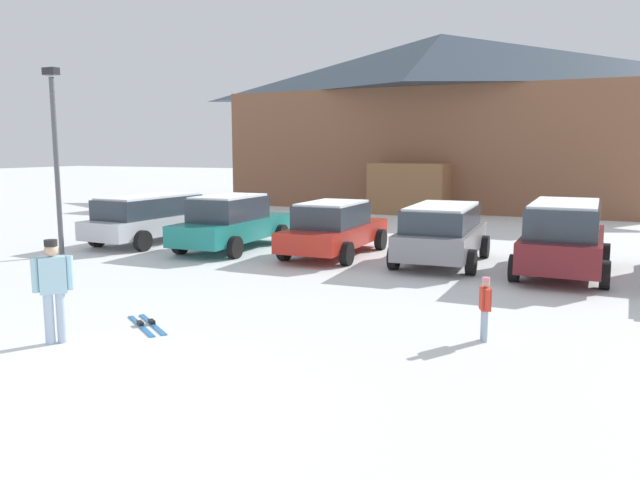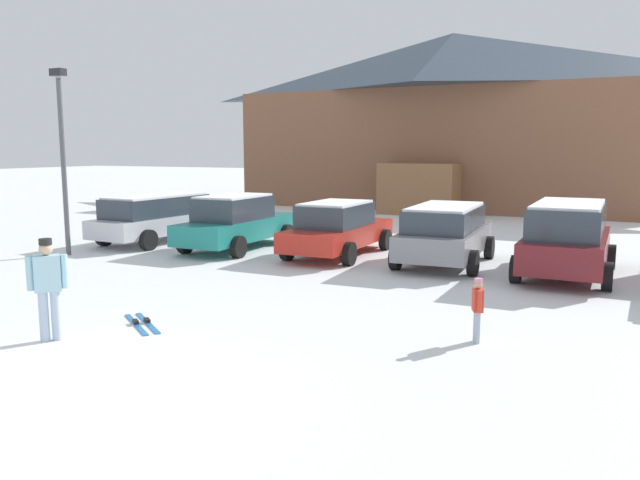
% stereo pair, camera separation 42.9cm
% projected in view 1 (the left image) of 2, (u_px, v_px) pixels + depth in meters
% --- Properties ---
extents(ground, '(160.00, 160.00, 0.00)m').
position_uv_depth(ground, '(66.00, 406.00, 7.51)').
color(ground, silver).
extents(ski_lodge, '(21.54, 11.15, 9.12)m').
position_uv_depth(ski_lodge, '(439.00, 120.00, 33.68)').
color(ski_lodge, brown).
rests_on(ski_lodge, ground).
extents(parked_silver_wagon, '(2.28, 4.85, 1.57)m').
position_uv_depth(parked_silver_wagon, '(151.00, 217.00, 20.42)').
color(parked_silver_wagon, silver).
rests_on(parked_silver_wagon, ground).
extents(parked_teal_hatchback, '(2.12, 4.77, 1.68)m').
position_uv_depth(parked_teal_hatchback, '(232.00, 222.00, 19.12)').
color(parked_teal_hatchback, '#1D7F77').
rests_on(parked_teal_hatchback, ground).
extents(parked_red_sedan, '(2.10, 4.65, 1.57)m').
position_uv_depth(parked_red_sedan, '(334.00, 228.00, 18.04)').
color(parked_red_sedan, red).
rests_on(parked_red_sedan, ground).
extents(parked_grey_wagon, '(2.30, 4.31, 1.59)m').
position_uv_depth(parked_grey_wagon, '(442.00, 232.00, 16.73)').
color(parked_grey_wagon, gray).
rests_on(parked_grey_wagon, ground).
extents(parked_maroon_van, '(2.18, 4.52, 1.80)m').
position_uv_depth(parked_maroon_van, '(564.00, 236.00, 15.26)').
color(parked_maroon_van, maroon).
rests_on(parked_maroon_van, ground).
extents(skier_adult_in_blue_parka, '(0.45, 0.49, 1.67)m').
position_uv_depth(skier_adult_in_blue_parka, '(53.00, 285.00, 9.82)').
color(skier_adult_in_blue_parka, '#A6B9D3').
rests_on(skier_adult_in_blue_parka, ground).
extents(skier_child_in_red_jacket, '(0.23, 0.37, 1.05)m').
position_uv_depth(skier_child_in_red_jacket, '(485.00, 305.00, 9.98)').
color(skier_child_in_red_jacket, '#9CAFC2').
rests_on(skier_child_in_red_jacket, ground).
extents(pair_of_skis, '(1.38, 1.10, 0.08)m').
position_uv_depth(pair_of_skis, '(147.00, 324.00, 10.93)').
color(pair_of_skis, '#276DB5').
rests_on(pair_of_skis, ground).
extents(lamp_post, '(0.44, 0.24, 5.30)m').
position_uv_depth(lamp_post, '(56.00, 152.00, 17.57)').
color(lamp_post, '#515459').
rests_on(lamp_post, ground).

